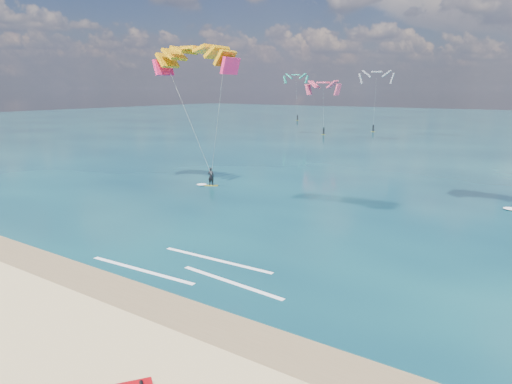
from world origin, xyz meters
TOP-DOWN VIEW (x-y plane):
  - ground at (0.00, 40.00)m, footprint 320.00×320.00m
  - wet_sand_strip at (0.00, 3.00)m, footprint 320.00×2.40m
  - sea at (0.00, 104.00)m, footprint 320.00×200.00m
  - kitesurfer_main at (-9.61, 20.15)m, footprint 7.86×5.37m
  - shoreline_foam at (1.29, 6.49)m, footprint 10.69×3.64m
  - distant_kites at (-7.28, 82.31)m, footprint 81.43×34.41m

SIDE VIEW (x-z plane):
  - ground at x=0.00m, z-range 0.00..0.00m
  - wet_sand_strip at x=0.00m, z-range 0.00..0.01m
  - sea at x=0.00m, z-range 0.00..0.04m
  - shoreline_foam at x=1.29m, z-range 0.04..0.05m
  - distant_kites at x=-7.28m, z-range -0.66..11.49m
  - kitesurfer_main at x=-9.61m, z-range 0.47..13.56m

